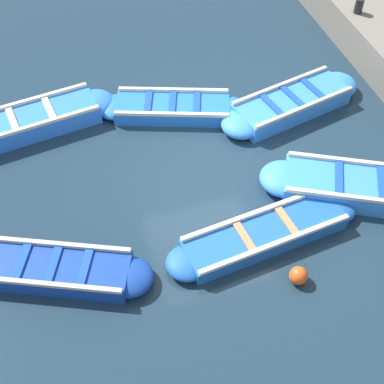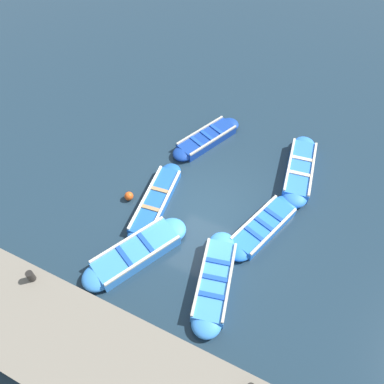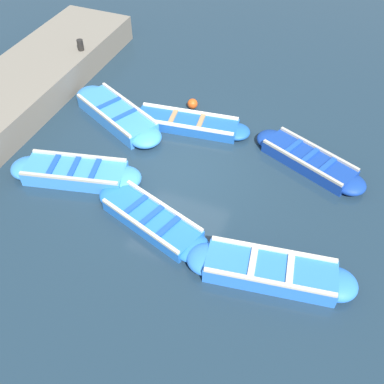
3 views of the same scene
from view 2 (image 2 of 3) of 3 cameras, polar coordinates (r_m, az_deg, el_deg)
name	(u,v)px [view 2 (image 2 of 3)]	position (r m, az deg, el deg)	size (l,w,h in m)	color
ground_plane	(207,212)	(12.97, 2.30, -3.10)	(120.00, 120.00, 0.00)	#1C303F
boat_tucked	(207,139)	(15.14, 2.26, 8.14)	(3.36, 2.02, 0.40)	navy
boat_drifting	(263,226)	(12.67, 10.83, -5.18)	(3.39, 1.83, 0.36)	blue
boat_bow_out	(215,281)	(11.48, 3.50, -13.37)	(3.58, 1.63, 0.45)	#3884E0
boat_centre	(156,201)	(13.11, -5.55, -1.45)	(3.80, 1.20, 0.36)	#1E59AD
boat_inner_gap	(136,253)	(12.02, -8.50, -9.14)	(3.72, 2.48, 0.46)	#3884E0
boat_mid_row	(300,170)	(14.49, 16.10, 3.29)	(3.70, 1.38, 0.46)	blue
quay_wall	(114,369)	(10.60, -11.81, -24.91)	(2.57, 12.05, 0.87)	slate
bollard_north	(31,276)	(11.48, -23.36, -11.68)	(0.20, 0.20, 0.35)	black
buoy_orange_near	(129,196)	(13.37, -9.60, -0.62)	(0.31, 0.31, 0.31)	#E05119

